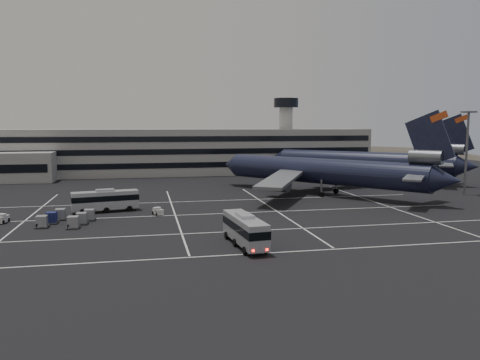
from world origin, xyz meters
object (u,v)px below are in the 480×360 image
Objects in this scene: trijet_main at (323,171)px; tug_a at (1,219)px; bus_far at (105,199)px; uld_cluster at (66,218)px; bus_near at (245,228)px.

trijet_main is 63.50m from tug_a.
bus_far reaches higher than uld_cluster.
bus_far is (-19.26, 27.90, -0.04)m from bus_near.
tug_a is at bearing 142.90° from bus_near.
bus_far is 4.41× the size of tug_a.
tug_a is (-34.50, 21.19, -1.56)m from bus_near.
trijet_main is 54.88m from uld_cluster.
trijet_main reaches higher than bus_near.
bus_near is 4.45× the size of tug_a.
uld_cluster is at bearing 139.93° from bus_far.
tug_a is (-15.24, -6.71, -1.52)m from bus_far.
bus_near is (-26.12, -39.55, -3.00)m from trijet_main.
bus_near is 40.52m from tug_a.
uld_cluster is (10.10, -2.64, 0.19)m from tug_a.
bus_near is at bearing -156.64° from bus_far.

